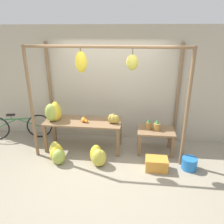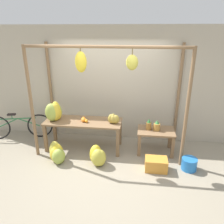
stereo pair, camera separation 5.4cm
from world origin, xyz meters
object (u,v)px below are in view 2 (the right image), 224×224
(banana_pile_ground_right, at_px, (98,156))
(papaya_pile, at_px, (113,119))
(banana_pile_on_table, at_px, (55,112))
(pineapple_cluster, at_px, (153,126))
(blue_bucket, at_px, (189,164))
(banana_pile_ground_left, at_px, (57,153))
(orange_pile, at_px, (84,120))
(fruit_crate_white, at_px, (156,164))
(parked_bicycle, at_px, (19,126))

(banana_pile_ground_right, distance_m, papaya_pile, 0.90)
(banana_pile_on_table, height_order, banana_pile_ground_right, banana_pile_on_table)
(pineapple_cluster, relative_size, papaya_pile, 1.09)
(banana_pile_ground_right, height_order, blue_bucket, banana_pile_ground_right)
(pineapple_cluster, distance_m, blue_bucket, 1.10)
(banana_pile_ground_left, xyz_separation_m, papaya_pile, (1.16, 0.58, 0.63))
(pineapple_cluster, relative_size, blue_bucket, 1.02)
(orange_pile, xyz_separation_m, pineapple_cluster, (1.58, 0.08, -0.09))
(banana_pile_on_table, xyz_separation_m, papaya_pile, (1.36, -0.02, -0.09))
(pineapple_cluster, bearing_deg, fruit_crate_white, -86.06)
(blue_bucket, bearing_deg, orange_pile, 166.57)
(banana_pile_on_table, relative_size, parked_bicycle, 0.26)
(banana_pile_ground_left, bearing_deg, blue_bucket, 0.90)
(banana_pile_ground_left, distance_m, papaya_pile, 1.44)
(pineapple_cluster, height_order, parked_bicycle, pineapple_cluster)
(orange_pile, relative_size, fruit_crate_white, 0.44)
(banana_pile_ground_left, height_order, blue_bucket, banana_pile_ground_left)
(fruit_crate_white, xyz_separation_m, blue_bucket, (0.67, 0.10, -0.01))
(banana_pile_ground_left, bearing_deg, banana_pile_on_table, 108.72)
(orange_pile, bearing_deg, banana_pile_ground_right, -55.85)
(pineapple_cluster, bearing_deg, parked_bicycle, 175.98)
(banana_pile_ground_right, distance_m, fruit_crate_white, 1.21)
(banana_pile_on_table, height_order, blue_bucket, banana_pile_on_table)
(banana_pile_ground_left, relative_size, blue_bucket, 1.52)
(banana_pile_on_table, xyz_separation_m, orange_pile, (0.68, -0.00, -0.16))
(orange_pile, distance_m, blue_bucket, 2.45)
(banana_pile_on_table, relative_size, banana_pile_ground_right, 1.00)
(banana_pile_on_table, distance_m, blue_bucket, 3.13)
(orange_pile, bearing_deg, papaya_pile, -1.26)
(orange_pile, distance_m, fruit_crate_white, 1.86)
(orange_pile, bearing_deg, fruit_crate_white, -21.76)
(banana_pile_on_table, bearing_deg, blue_bucket, -10.50)
(banana_pile_ground_left, bearing_deg, pineapple_cluster, 18.11)
(banana_pile_ground_left, height_order, papaya_pile, papaya_pile)
(blue_bucket, xyz_separation_m, papaya_pile, (-1.62, 0.53, 0.69))
(orange_pile, distance_m, papaya_pile, 0.68)
(banana_pile_ground_left, xyz_separation_m, banana_pile_ground_right, (0.90, -0.03, 0.02))
(papaya_pile, bearing_deg, orange_pile, 178.74)
(pineapple_cluster, bearing_deg, banana_pile_ground_left, -161.89)
(banana_pile_ground_left, distance_m, blue_bucket, 2.78)
(banana_pile_ground_right, bearing_deg, orange_pile, 124.15)
(banana_pile_ground_left, distance_m, fruit_crate_white, 2.11)
(banana_pile_on_table, xyz_separation_m, banana_pile_ground_right, (1.10, -0.63, -0.71))
(banana_pile_on_table, distance_m, fruit_crate_white, 2.53)
(banana_pile_ground_right, bearing_deg, blue_bucket, 2.29)
(fruit_crate_white, bearing_deg, blue_bucket, 8.61)
(banana_pile_ground_right, distance_m, parked_bicycle, 2.45)
(banana_pile_ground_right, height_order, papaya_pile, papaya_pile)
(banana_pile_ground_right, height_order, fruit_crate_white, banana_pile_ground_right)
(parked_bicycle, distance_m, papaya_pile, 2.58)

